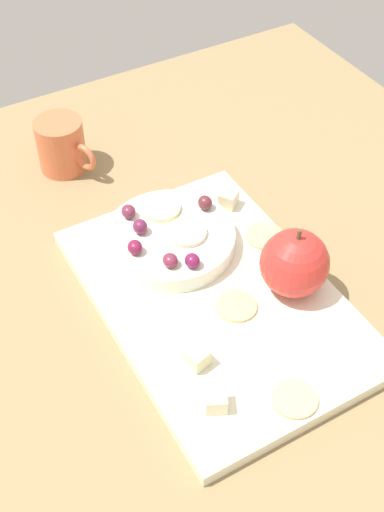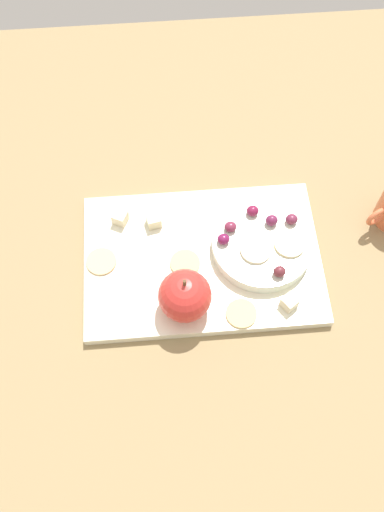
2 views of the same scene
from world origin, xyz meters
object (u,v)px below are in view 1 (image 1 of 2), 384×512
cracker_0 (236,306)px  cracker_2 (295,399)px  grape_1 (140,227)px  apple_slice_0 (186,233)px  cracker_1 (265,236)px  grape_4 (192,261)px  grape_5 (170,260)px  cheese_cube_1 (228,199)px  apple_whole (294,263)px  grape_0 (205,203)px  platter (216,299)px  serving_dish (170,239)px  cup (62,145)px  apple_slice_1 (161,208)px  cheese_cube_2 (197,358)px  grape_2 (129,211)px  cheese_cube_0 (216,401)px  grape_3 (135,247)px

cracker_0 → cracker_2: size_ratio=1.00×
grape_1 → apple_slice_0: 5.69cm
apple_slice_0 → cracker_1: bearing=-108.8°
grape_4 → grape_5: 2.55cm
cheese_cube_1 → cracker_0: 17.39cm
apple_whole → grape_0: 14.97cm
grape_5 → platter: bearing=-144.2°
platter → serving_dish: (9.58, 0.84, 2.00)cm
cheese_cube_1 → grape_5: (-7.69, 12.72, 2.03)cm
cup → apple_slice_1: bearing=-163.2°
apple_whole → grape_5: 14.20cm
serving_dish → apple_slice_1: size_ratio=3.24×
serving_dish → cracker_1: 11.95cm
serving_dish → cracker_2: size_ratio=3.35×
cheese_cube_2 → cracker_1: (12.44, -16.92, -0.88)cm
platter → grape_2: bearing=14.9°
serving_dish → cheese_cube_0: serving_dish is taller
cracker_0 → grape_5: (7.55, 4.39, 2.91)cm
apple_whole → cracker_0: apple_whole is taller
serving_dish → cheese_cube_1: serving_dish is taller
grape_4 → apple_whole: bearing=-125.5°
grape_0 → cup: (21.44, 10.73, -1.11)cm
cheese_cube_0 → grape_4: grape_4 is taller
cracker_1 → grape_3: grape_3 is taller
grape_4 → apple_slice_0: bearing=-21.7°
platter → serving_dish: size_ratio=2.36×
cheese_cube_2 → grape_5: 12.72cm
apple_slice_1 → grape_5: bearing=158.8°
grape_4 → cup: cup is taller
grape_3 → apple_whole: bearing=-130.0°
serving_dish → cracker_0: (-12.40, -1.82, -0.96)cm
cracker_0 → apple_slice_1: 16.72cm
cracker_1 → grape_2: bearing=55.9°
apple_whole → grape_3: 18.62cm
serving_dish → grape_1: (1.79, 3.19, 2.09)cm
cheese_cube_1 → cup: size_ratio=0.23×
cracker_0 → cheese_cube_2: bearing=120.5°
cracker_1 → apple_whole: bearing=166.9°
cheese_cube_1 → grape_3: size_ratio=1.11×
grape_3 → apple_slice_1: 7.98cm
cracker_1 → grape_3: (3.54, 16.21, 2.97)cm
cheese_cube_2 → grape_0: (18.63, -11.81, 2.16)cm
grape_2 → apple_slice_0: 7.81cm
apple_slice_1 → cheese_cube_0: bearing=163.6°
cracker_1 → grape_4: (-1.67, 11.42, 2.96)cm
apple_whole → cheese_cube_0: bearing=120.6°
cracker_1 → apple_slice_0: (3.23, 9.47, 2.42)cm
cheese_cube_0 → apple_slice_0: bearing=-21.8°
cracker_2 → grape_1: grape_1 is taller
cracker_1 → grape_5: (-0.33, 13.59, 2.91)cm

